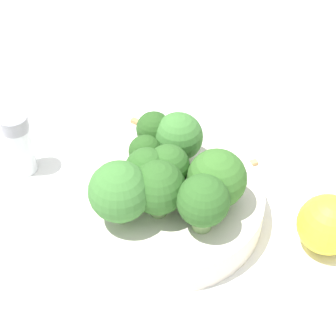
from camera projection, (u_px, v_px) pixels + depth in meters
ground_plane at (168, 215)px, 0.58m from camera, size 3.00×3.00×0.00m
bowl at (168, 204)px, 0.57m from camera, size 0.19×0.19×0.03m
broccoli_floret_0 at (173, 169)px, 0.53m from camera, size 0.04×0.04×0.06m
broccoli_floret_1 at (203, 202)px, 0.50m from camera, size 0.05×0.05×0.06m
broccoli_floret_2 at (145, 154)px, 0.55m from camera, size 0.03×0.03×0.05m
broccoli_floret_3 at (146, 168)px, 0.53m from camera, size 0.04×0.04×0.06m
broccoli_floret_4 at (151, 132)px, 0.57m from camera, size 0.04×0.04×0.05m
broccoli_floret_5 at (119, 192)px, 0.50m from camera, size 0.06×0.06×0.07m
broccoli_floret_6 at (217, 179)px, 0.52m from camera, size 0.06×0.06×0.06m
broccoli_floret_7 at (158, 188)px, 0.51m from camera, size 0.05×0.05×0.06m
broccoli_floret_8 at (178, 138)px, 0.56m from camera, size 0.05×0.05×0.06m
pepper_shaker at (19, 144)px, 0.60m from camera, size 0.03×0.03×0.07m
lemon_wedge at (328, 225)px, 0.53m from camera, size 0.06×0.06×0.06m
almond_crumb_0 at (134, 120)px, 0.68m from camera, size 0.01×0.01×0.01m
almond_crumb_1 at (253, 161)px, 0.63m from camera, size 0.01×0.01×0.01m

